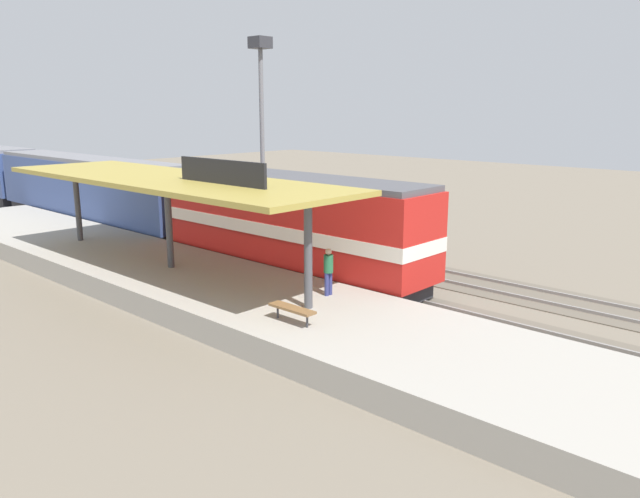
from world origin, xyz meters
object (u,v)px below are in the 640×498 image
object	(u,v)px
light_mast	(261,92)
person_waiting	(328,269)
locomotive	(288,224)
passenger_carriage_front	(90,190)
platform_bench	(292,309)

from	to	relation	value
light_mast	person_waiting	xyz separation A→B (m)	(-10.88, -15.43, -6.54)
locomotive	person_waiting	distance (m)	6.05
locomotive	light_mast	size ratio (longest dim) A/B	1.23
light_mast	passenger_carriage_front	bearing A→B (deg)	135.20
platform_bench	passenger_carriage_front	size ratio (longest dim) A/B	0.08
person_waiting	locomotive	bearing A→B (deg)	59.24
passenger_carriage_front	person_waiting	size ratio (longest dim) A/B	11.70
platform_bench	light_mast	world-z (taller)	light_mast
platform_bench	passenger_carriage_front	distance (m)	25.03
locomotive	light_mast	distance (m)	14.21
person_waiting	platform_bench	bearing A→B (deg)	-159.27
platform_bench	person_waiting	world-z (taller)	person_waiting
platform_bench	locomotive	size ratio (longest dim) A/B	0.12
platform_bench	locomotive	world-z (taller)	locomotive
platform_bench	locomotive	distance (m)	8.75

